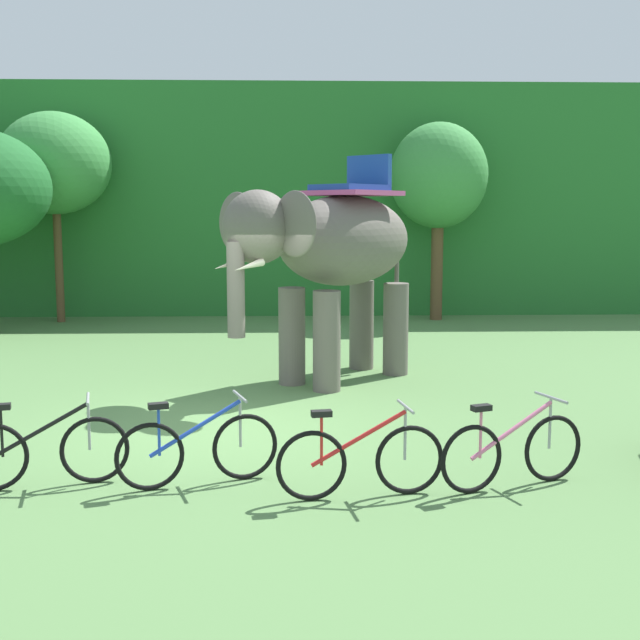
{
  "coord_description": "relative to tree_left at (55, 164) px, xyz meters",
  "views": [
    {
      "loc": [
        0.98,
        -10.26,
        2.82
      ],
      "look_at": [
        1.36,
        1.0,
        1.3
      ],
      "focal_mm": 45.02,
      "sensor_mm": 36.0,
      "label": 1
    }
  ],
  "objects": [
    {
      "name": "elephant",
      "position": [
        6.66,
        -7.63,
        -1.82
      ],
      "size": [
        3.65,
        3.7,
        3.78
      ],
      "color": "#665E56",
      "rests_on": "ground"
    },
    {
      "name": "tree_center_right",
      "position": [
        9.79,
        0.13,
        -0.31
      ],
      "size": [
        2.53,
        2.53,
        5.12
      ],
      "color": "brown",
      "rests_on": "ground"
    },
    {
      "name": "tree_left",
      "position": [
        0.0,
        0.0,
        0.0
      ],
      "size": [
        2.82,
        2.82,
        5.32
      ],
      "color": "brown",
      "rests_on": "ground"
    },
    {
      "name": "bike_pink",
      "position": [
        8.26,
        -12.87,
        -3.64
      ],
      "size": [
        1.62,
        0.72,
        0.92
      ],
      "color": "black",
      "rests_on": "ground"
    },
    {
      "name": "bike_blue",
      "position": [
        5.02,
        -12.69,
        -3.64
      ],
      "size": [
        1.64,
        0.69,
        0.92
      ],
      "color": "black",
      "rests_on": "ground"
    },
    {
      "name": "bike_black",
      "position": [
        3.44,
        -12.71,
        -3.64
      ],
      "size": [
        1.67,
        0.58,
        0.92
      ],
      "color": "black",
      "rests_on": "ground"
    },
    {
      "name": "ground_plane",
      "position": [
        5.03,
        -10.52,
        -4.03
      ],
      "size": [
        80.0,
        80.0,
        0.0
      ],
      "primitive_type": "plane",
      "color": "#567F47"
    },
    {
      "name": "foliage_hedge",
      "position": [
        5.03,
        3.99,
        -0.9
      ],
      "size": [
        36.0,
        6.0,
        6.26
      ],
      "primitive_type": "cube",
      "color": "#28702D",
      "rests_on": "ground"
    },
    {
      "name": "bike_red",
      "position": [
        6.67,
        -13.12,
        -3.64
      ],
      "size": [
        1.7,
        0.52,
        0.92
      ],
      "color": "black",
      "rests_on": "ground"
    }
  ]
}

